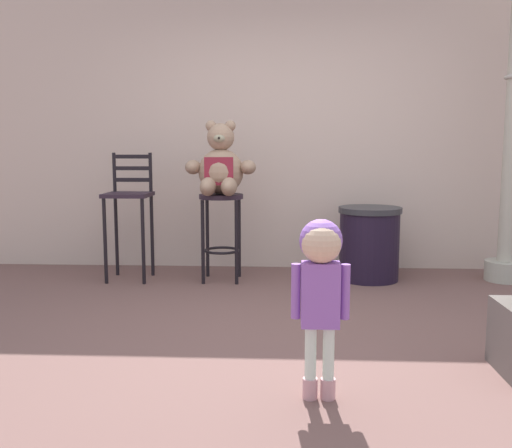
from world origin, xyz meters
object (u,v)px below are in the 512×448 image
at_px(teddy_bear, 221,168).
at_px(bar_chair_empty, 129,204).
at_px(bar_stool_with_teddy, 221,219).
at_px(child_walking, 321,270).
at_px(trash_bin, 369,243).

relative_size(teddy_bear, bar_chair_empty, 0.57).
relative_size(bar_stool_with_teddy, child_walking, 0.91).
relative_size(bar_stool_with_teddy, trash_bin, 1.18).
distance_m(trash_bin, bar_chair_empty, 2.21).
xyz_separation_m(child_walking, bar_chair_empty, (-1.58, 2.44, 0.06)).
height_order(bar_stool_with_teddy, teddy_bear, teddy_bear).
distance_m(bar_stool_with_teddy, child_walking, 2.53).
height_order(bar_stool_with_teddy, bar_chair_empty, bar_chair_empty).
relative_size(trash_bin, bar_chair_empty, 0.58).
relative_size(child_walking, trash_bin, 1.30).
bearing_deg(trash_bin, child_walking, -103.46).
bearing_deg(child_walking, teddy_bear, -104.93).
relative_size(bar_stool_with_teddy, teddy_bear, 1.21).
bearing_deg(trash_bin, bar_stool_with_teddy, -175.92).
distance_m(bar_stool_with_teddy, bar_chair_empty, 0.85).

